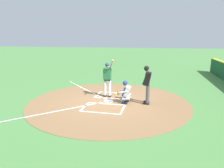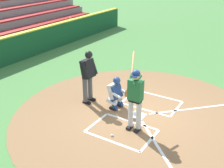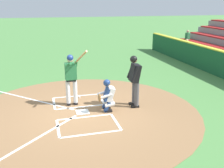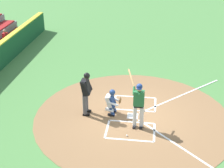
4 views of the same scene
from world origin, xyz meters
TOP-DOWN VIEW (x-y plane):
  - ground_plane at (0.00, 0.00)m, footprint 120.00×120.00m
  - dirt_circle at (0.00, 0.00)m, footprint 8.00×8.00m
  - home_plate_and_chalk at (0.00, 0.88)m, footprint 7.93×4.91m
  - batter at (0.76, 0.25)m, footprint 0.93×0.70m
  - catcher at (-0.09, -0.86)m, footprint 0.59×0.64m
  - plate_umpire at (0.06, -1.89)m, footprint 0.59×0.42m
  - baseball at (1.42, -0.10)m, footprint 0.07×0.07m

SIDE VIEW (x-z plane):
  - ground_plane at x=0.00m, z-range 0.00..0.00m
  - dirt_circle at x=0.00m, z-range 0.00..0.01m
  - home_plate_and_chalk at x=0.00m, z-range 0.01..0.02m
  - baseball at x=1.42m, z-range 0.00..0.07m
  - catcher at x=-0.09m, z-range 0.02..1.15m
  - plate_umpire at x=0.06m, z-range 0.14..2.01m
  - batter at x=0.76m, z-range 0.04..2.16m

